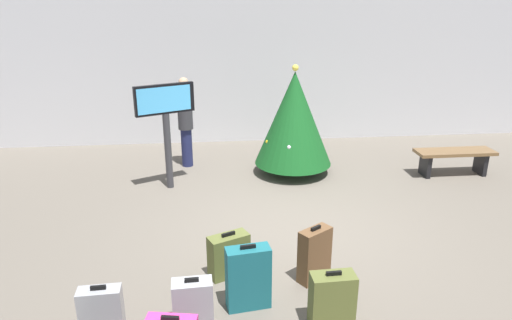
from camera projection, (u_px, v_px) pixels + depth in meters
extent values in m
plane|color=#665E54|center=(293.00, 230.00, 6.48)|extent=(16.00, 16.00, 0.00)
cube|color=silver|center=(259.00, 67.00, 10.19)|extent=(16.00, 0.20, 3.37)
cylinder|color=#4C3319|center=(293.00, 167.00, 8.64)|extent=(0.12, 0.12, 0.20)
cone|color=#14511E|center=(294.00, 118.00, 8.32)|extent=(1.44, 1.44, 1.72)
sphere|color=#F2D84C|center=(295.00, 68.00, 8.02)|extent=(0.12, 0.12, 0.12)
sphere|color=silver|center=(283.00, 126.00, 8.80)|extent=(0.08, 0.08, 0.08)
sphere|color=silver|center=(289.00, 147.00, 8.00)|extent=(0.08, 0.08, 0.08)
sphere|color=red|center=(281.00, 133.00, 8.90)|extent=(0.08, 0.08, 0.08)
sphere|color=red|center=(298.00, 133.00, 8.92)|extent=(0.08, 0.08, 0.08)
sphere|color=yellow|center=(268.00, 142.00, 8.32)|extent=(0.08, 0.08, 0.08)
cylinder|color=#333338|center=(168.00, 151.00, 7.78)|extent=(0.12, 0.12, 1.32)
cube|color=black|center=(165.00, 99.00, 7.47)|extent=(0.95, 0.51, 0.49)
cube|color=#4CB2F2|center=(164.00, 100.00, 7.43)|extent=(0.83, 0.40, 0.42)
cube|color=brown|center=(455.00, 152.00, 8.41)|extent=(1.45, 0.44, 0.06)
cube|color=black|center=(425.00, 165.00, 8.44)|extent=(0.08, 0.35, 0.42)
cube|color=black|center=(481.00, 163.00, 8.55)|extent=(0.08, 0.35, 0.42)
cylinder|color=#1E234C|center=(187.00, 147.00, 8.91)|extent=(0.21, 0.21, 0.76)
cylinder|color=#333338|center=(185.00, 108.00, 8.65)|extent=(0.40, 0.40, 0.81)
sphere|color=tan|center=(183.00, 82.00, 8.48)|extent=(0.19, 0.19, 0.19)
cube|color=brown|center=(315.00, 255.00, 5.24)|extent=(0.43, 0.37, 0.65)
cube|color=black|center=(316.00, 228.00, 5.13)|extent=(0.13, 0.10, 0.04)
cube|color=#9EA0A5|center=(193.00, 305.00, 4.48)|extent=(0.41, 0.22, 0.53)
cube|color=black|center=(192.00, 280.00, 4.39)|extent=(0.14, 0.04, 0.04)
cube|color=#9EA0A5|center=(102.00, 314.00, 4.34)|extent=(0.41, 0.19, 0.55)
cube|color=black|center=(98.00, 288.00, 4.25)|extent=(0.14, 0.04, 0.04)
cube|color=#19606B|center=(248.00, 278.00, 4.77)|extent=(0.49, 0.26, 0.70)
cube|color=black|center=(248.00, 247.00, 4.64)|extent=(0.16, 0.05, 0.04)
cube|color=#59602D|center=(332.00, 300.00, 4.51)|extent=(0.45, 0.23, 0.58)
cube|color=black|center=(334.00, 273.00, 4.41)|extent=(0.16, 0.04, 0.04)
cube|color=black|center=(170.00, 318.00, 3.84)|extent=(0.16, 0.06, 0.04)
cube|color=#59602D|center=(229.00, 255.00, 5.36)|extent=(0.52, 0.39, 0.52)
cube|color=black|center=(228.00, 234.00, 5.27)|extent=(0.16, 0.10, 0.04)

